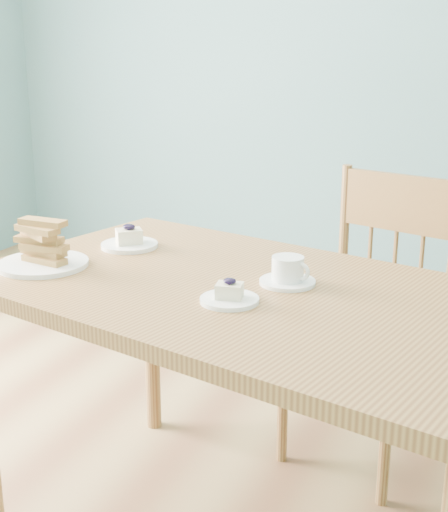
# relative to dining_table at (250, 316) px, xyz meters

# --- Properties ---
(room) EXTENTS (5.01, 5.01, 2.71)m
(room) POSITION_rel_dining_table_xyz_m (-0.21, 0.12, 0.64)
(room) COLOR #9A7947
(room) RESTS_ON ground
(dining_table) EXTENTS (1.62, 1.15, 0.79)m
(dining_table) POSITION_rel_dining_table_xyz_m (0.00, 0.00, 0.00)
(dining_table) COLOR olive
(dining_table) RESTS_ON ground
(dining_chair) EXTENTS (0.55, 0.54, 0.98)m
(dining_chair) POSITION_rel_dining_table_xyz_m (0.19, 0.63, -0.21)
(dining_chair) COLOR olive
(dining_chair) RESTS_ON ground
(cheesecake_plate_near) EXTENTS (0.14, 0.14, 0.06)m
(cheesecake_plate_near) POSITION_rel_dining_table_xyz_m (-0.01, -0.12, 0.09)
(cheesecake_plate_near) COLOR white
(cheesecake_plate_near) RESTS_ON dining_table
(cheesecake_plate_far) EXTENTS (0.17, 0.17, 0.07)m
(cheesecake_plate_far) POSITION_rel_dining_table_xyz_m (-0.48, 0.21, 0.10)
(cheesecake_plate_far) COLOR white
(cheesecake_plate_far) RESTS_ON dining_table
(coffee_cup) EXTENTS (0.15, 0.15, 0.07)m
(coffee_cup) POSITION_rel_dining_table_xyz_m (0.08, 0.07, 0.11)
(coffee_cup) COLOR white
(coffee_cup) RESTS_ON dining_table
(biscotti_plate) EXTENTS (0.25, 0.25, 0.13)m
(biscotti_plate) POSITION_rel_dining_table_xyz_m (-0.60, -0.05, 0.12)
(biscotti_plate) COLOR white
(biscotti_plate) RESTS_ON dining_table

